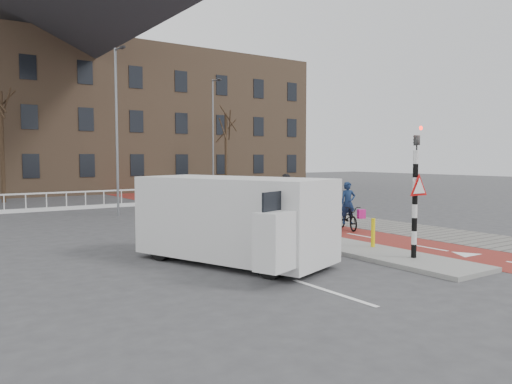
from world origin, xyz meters
TOP-DOWN VIEW (x-y plane):
  - ground at (0.00, 0.00)m, footprint 120.00×120.00m
  - bike_lane at (1.50, 10.00)m, footprint 2.50×60.00m
  - sidewalk at (4.30, 10.00)m, footprint 3.00×60.00m
  - curb_island at (-0.70, 4.00)m, footprint 1.80×16.00m
  - traffic_signal at (-0.60, -2.02)m, footprint 0.80×0.80m
  - bollard at (-0.28, -0.26)m, footprint 0.12×0.12m
  - cyclist_near at (2.20, 3.30)m, footprint 1.24×1.87m
  - cyclist_far at (1.76, 6.56)m, footprint 0.90×1.96m
  - van at (-4.63, 0.69)m, footprint 3.84×5.70m
  - railing at (-5.00, 17.00)m, footprint 28.00×0.10m
  - townhouse_row at (-3.00, 32.00)m, footprint 46.00×10.00m
  - tree_mid at (-7.09, 23.93)m, footprint 0.26×0.26m
  - tree_right at (9.12, 24.02)m, footprint 0.24×0.24m
  - streetlight_near at (-3.50, 13.19)m, footprint 0.12×0.12m
  - streetlight_right at (6.48, 21.46)m, footprint 0.12×0.12m

SIDE VIEW (x-z plane):
  - ground at x=0.00m, z-range 0.00..0.00m
  - bike_lane at x=1.50m, z-range 0.00..0.01m
  - sidewalk at x=4.30m, z-range 0.00..0.01m
  - curb_island at x=-0.70m, z-range 0.00..0.12m
  - railing at x=-5.00m, z-range -0.19..0.80m
  - bollard at x=-0.28m, z-range 0.12..0.99m
  - cyclist_near at x=2.20m, z-range -0.30..1.56m
  - cyclist_far at x=1.76m, z-range -0.17..1.91m
  - van at x=-4.63m, z-range 0.06..2.34m
  - traffic_signal at x=-0.60m, z-range 0.15..3.83m
  - tree_right at x=9.12m, z-range 0.00..6.31m
  - tree_mid at x=-7.09m, z-range 0.00..6.89m
  - streetlight_near at x=-3.50m, z-range 0.00..8.01m
  - streetlight_right at x=6.48m, z-range 0.00..8.44m
  - townhouse_row at x=-3.00m, z-range -0.14..15.76m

